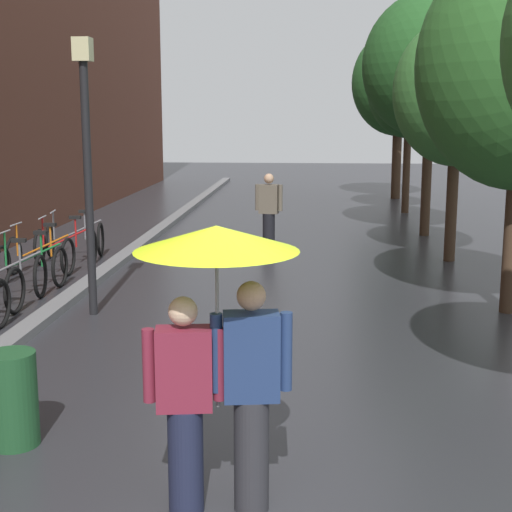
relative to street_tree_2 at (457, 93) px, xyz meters
name	(u,v)px	position (x,y,z in m)	size (l,w,h in m)	color
kerb_strip	(125,256)	(-6.51, -0.28, -3.22)	(0.30, 36.00, 0.12)	slate
street_tree_2	(457,93)	(0.00, 0.00, 0.00)	(2.45, 2.45, 4.72)	#473323
street_tree_3	(431,66)	(-0.04, 3.20, 0.69)	(3.20, 3.20, 5.69)	#473323
street_tree_4	(409,88)	(-0.01, 7.39, 0.33)	(2.42, 2.42, 5.07)	#473323
street_tree_5	(399,83)	(0.10, 11.21, 0.61)	(3.18, 3.18, 5.69)	#473323
parked_bicycle_4	(8,275)	(-7.54, -3.66, -2.91)	(1.14, 0.79, 0.96)	black
parked_bicycle_5	(31,265)	(-7.48, -2.85, -2.91)	(1.09, 0.72, 0.96)	black
parked_bicycle_6	(41,255)	(-7.63, -1.95, -2.91)	(1.10, 0.73, 0.96)	black
parked_bicycle_7	(66,246)	(-7.49, -0.99, -2.91)	(1.13, 0.77, 0.96)	black
parked_bicycle_8	(75,238)	(-7.58, -0.11, -2.91)	(1.16, 0.84, 0.96)	black
couple_under_umbrella	(218,323)	(-3.39, -9.86, -1.85)	(1.17, 1.17, 2.13)	#1E233D
street_lamp_post	(87,155)	(-5.91, -4.52, -0.97)	(0.24, 0.24, 3.92)	black
litter_bin	(13,399)	(-5.34, -8.90, -2.86)	(0.44, 0.44, 0.85)	#1E4C28
pedestrian_walking_midground	(269,212)	(-3.66, 0.76, -2.44)	(0.58, 0.28, 1.66)	black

